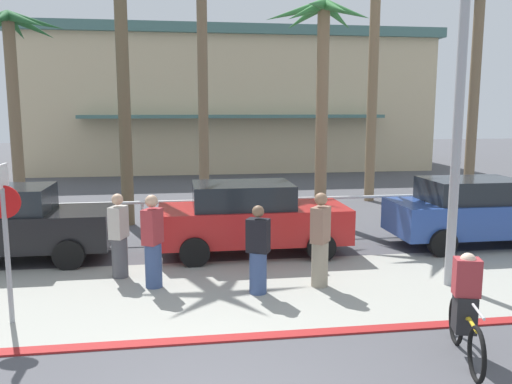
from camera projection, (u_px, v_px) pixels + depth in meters
name	position (u px, v px, depth m)	size (l,w,h in m)	color
ground_plane	(189.00, 226.00, 15.45)	(80.00, 80.00, 0.00)	#4C4C51
sidewalk_strip	(196.00, 294.00, 9.78)	(44.00, 4.00, 0.02)	#9E9E93
curb_paint	(200.00, 340.00, 7.83)	(44.00, 0.24, 0.03)	maroon
building_backdrop	(226.00, 101.00, 31.80)	(22.47, 11.34, 7.60)	beige
rail_fence	(189.00, 207.00, 13.85)	(21.93, 0.08, 1.04)	white
stop_sign_bike_lane	(5.00, 221.00, 8.20)	(0.52, 0.56, 2.56)	gray
streetlight_curb	(469.00, 59.00, 9.38)	(0.24, 2.54, 7.50)	#9EA0A5
palm_tree_1	(12.00, 60.00, 16.19)	(3.36, 3.20, 6.34)	#756047
palm_tree_3	(202.00, 0.00, 18.05)	(3.02, 3.23, 10.12)	#756047
palm_tree_4	(322.00, 52.00, 15.39)	(3.12, 2.95, 6.52)	#846B4C
palm_tree_6	(478.00, 17.00, 18.27)	(3.55, 3.43, 8.47)	#756047
car_black_1	(7.00, 223.00, 11.80)	(4.40, 2.02, 1.69)	black
car_red_2	(251.00, 217.00, 12.42)	(4.40, 2.02, 1.69)	red
car_blue_3	(477.00, 211.00, 13.18)	(4.40, 2.02, 1.69)	#284793
cyclist_yellow_0	(466.00, 309.00, 7.24)	(0.56, 1.77, 1.50)	black
pedestrian_0	(320.00, 243.00, 10.06)	(0.45, 0.48, 1.84)	gray
pedestrian_1	(119.00, 239.00, 10.62)	(0.41, 0.47, 1.74)	#4C4C51
pedestrian_2	(153.00, 245.00, 10.01)	(0.43, 0.48, 1.81)	#384C7A
pedestrian_3	(258.00, 254.00, 9.69)	(0.47, 0.43, 1.67)	#384C7A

